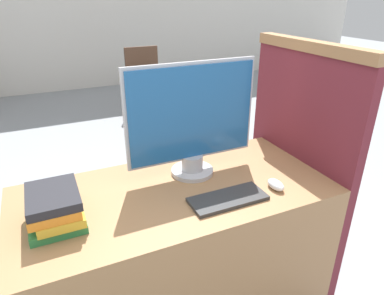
# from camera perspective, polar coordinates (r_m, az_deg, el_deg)

# --- Properties ---
(desk) EXTENTS (1.35, 0.65, 0.74)m
(desk) POSITION_cam_1_polar(r_m,az_deg,el_deg) (1.71, -2.54, -17.61)
(desk) COLOR #9E7047
(desk) RESTS_ON ground_plane
(carrel_divider) EXTENTS (0.07, 0.74, 1.31)m
(carrel_divider) POSITION_cam_1_polar(r_m,az_deg,el_deg) (1.89, 16.94, -3.29)
(carrel_divider) COLOR maroon
(carrel_divider) RESTS_ON ground_plane
(monitor) EXTENTS (0.60, 0.20, 0.52)m
(monitor) POSITION_cam_1_polar(r_m,az_deg,el_deg) (1.50, 0.02, 4.54)
(monitor) COLOR #B7B7BC
(monitor) RESTS_ON desk
(keyboard) EXTENTS (0.32, 0.13, 0.02)m
(keyboard) POSITION_cam_1_polar(r_m,az_deg,el_deg) (1.42, 6.01, -8.49)
(keyboard) COLOR #2D2D2D
(keyboard) RESTS_ON desk
(mouse) EXTENTS (0.05, 0.09, 0.04)m
(mouse) POSITION_cam_1_polar(r_m,az_deg,el_deg) (1.52, 13.79, -6.03)
(mouse) COLOR white
(mouse) RESTS_ON desk
(book_stack) EXTENTS (0.19, 0.26, 0.13)m
(book_stack) POSITION_cam_1_polar(r_m,az_deg,el_deg) (1.35, -21.81, -9.32)
(book_stack) COLOR #2D7F42
(book_stack) RESTS_ON desk
(far_chair) EXTENTS (0.44, 0.44, 0.86)m
(far_chair) POSITION_cam_1_polar(r_m,az_deg,el_deg) (4.59, -7.81, 11.57)
(far_chair) COLOR #4C3323
(far_chair) RESTS_ON ground_plane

